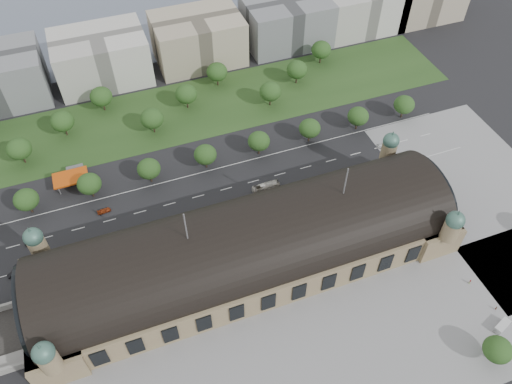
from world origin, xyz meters
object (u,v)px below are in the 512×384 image
object	(u,v)px
traffic_car_6	(384,145)
parked_car_5	(101,258)
parked_car_4	(105,255)
parked_car_6	(145,236)
parked_car_3	(116,253)
pedestrian_1	(496,308)
traffic_car_3	(104,211)
bus_west	(234,205)
traffic_car_2	(32,242)
parked_car_2	(109,255)
parked_car_1	(30,269)
parked_car_0	(14,273)
bus_east	(266,187)
pedestrian_0	(470,282)
traffic_car_1	(31,240)
van_south	(501,327)
petrol_station	(73,174)
bus_mid	(243,203)

from	to	relation	value
traffic_car_6	parked_car_5	distance (m)	128.77
parked_car_4	parked_car_6	xyz separation A→B (m)	(15.44, 3.16, 0.14)
parked_car_3	pedestrian_1	xyz separation A→B (m)	(116.78, -67.25, 0.09)
traffic_car_3	bus_west	distance (m)	51.62
traffic_car_2	pedestrian_1	distance (m)	167.70
parked_car_5	parked_car_2	bearing A→B (deg)	64.69
parked_car_1	parked_car_4	bearing A→B (deg)	53.25
bus_west	traffic_car_3	bearing A→B (deg)	67.42
traffic_car_6	parked_car_6	xyz separation A→B (m)	(-110.45, -12.90, 0.05)
parked_car_0	bus_west	world-z (taller)	bus_west
traffic_car_3	bus_east	bearing A→B (deg)	-107.47
parked_car_4	pedestrian_1	xyz separation A→B (m)	(120.76, -68.10, 0.24)
parked_car_6	traffic_car_2	bearing A→B (deg)	-137.29
pedestrian_0	traffic_car_1	bearing A→B (deg)	152.09
parked_car_0	pedestrian_0	world-z (taller)	pedestrian_0
bus_west	pedestrian_0	distance (m)	90.90
parked_car_0	pedestrian_0	xyz separation A→B (m)	(150.65, -59.61, 0.17)
parked_car_0	parked_car_3	size ratio (longest dim) A/B	0.99
bus_east	pedestrian_0	world-z (taller)	bus_east
traffic_car_6	van_south	world-z (taller)	van_south
parked_car_1	pedestrian_1	world-z (taller)	pedestrian_1
traffic_car_3	parked_car_0	bearing A→B (deg)	109.68
petrol_station	traffic_car_2	xyz separation A→B (m)	(-18.95, -28.30, -2.16)
traffic_car_2	parked_car_5	size ratio (longest dim) A/B	1.05
parked_car_2	bus_west	distance (m)	50.94
petrol_station	bus_east	size ratio (longest dim) A/B	1.20
parked_car_0	pedestrian_1	xyz separation A→B (m)	(152.73, -71.25, 0.13)
traffic_car_2	parked_car_0	bearing A→B (deg)	-22.86
parked_car_6	bus_east	world-z (taller)	bus_east
traffic_car_2	parked_car_5	xyz separation A→B (m)	(23.06, -15.98, -0.04)
parked_car_4	traffic_car_3	bearing A→B (deg)	152.05
petrol_station	pedestrian_0	distance (m)	159.67
van_south	parked_car_6	bearing A→B (deg)	122.81
bus_mid	traffic_car_3	bearing A→B (deg)	72.08
parked_car_0	bus_mid	world-z (taller)	bus_mid
traffic_car_2	traffic_car_3	size ratio (longest dim) A/B	1.08
parked_car_3	pedestrian_1	size ratio (longest dim) A/B	2.65
parked_car_2	van_south	distance (m)	137.75
parked_car_4	traffic_car_6	bearing A→B (deg)	76.84
petrol_station	parked_car_4	world-z (taller)	petrol_station
traffic_car_2	traffic_car_6	size ratio (longest dim) A/B	1.05
parked_car_4	parked_car_5	size ratio (longest dim) A/B	0.75
van_south	traffic_car_1	bearing A→B (deg)	127.54
parked_car_2	bus_mid	distance (m)	54.80
petrol_station	parked_car_3	xyz separation A→B (m)	(9.85, -44.28, -2.13)
parked_car_0	parked_car_1	size ratio (longest dim) A/B	0.85
petrol_station	bus_mid	bearing A→B (deg)	-31.86
parked_car_4	parked_car_2	bearing A→B (deg)	35.99
parked_car_4	bus_east	bearing A→B (deg)	78.15
traffic_car_1	parked_car_4	distance (m)	30.18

